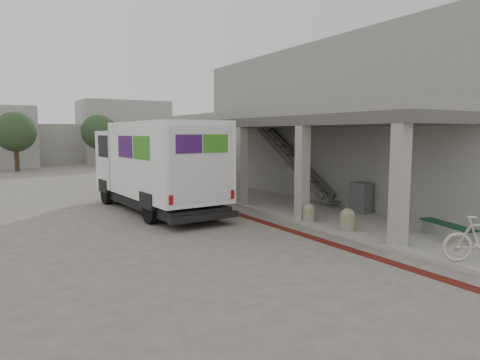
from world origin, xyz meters
TOP-DOWN VIEW (x-y plane):
  - ground at (0.00, 0.00)m, footprint 120.00×120.00m
  - bike_lane_stripe at (1.00, 2.00)m, footprint 0.35×40.00m
  - sidewalk at (4.00, 0.00)m, footprint 4.40×28.00m
  - transit_building at (6.83, 4.50)m, footprint 7.60×17.00m
  - distant_backdrop at (-2.84, 35.89)m, footprint 28.00×10.00m
  - tree_left at (-5.00, 28.00)m, footprint 3.20×3.20m
  - tree_mid at (2.00, 30.00)m, footprint 3.20×3.20m
  - tree_right at (10.00, 29.00)m, footprint 3.20×3.20m
  - fedex_truck at (-1.42, 5.24)m, footprint 2.99×8.31m
  - bench at (3.83, -3.78)m, footprint 0.88×1.89m
  - bollard_near at (2.12, 0.13)m, footprint 0.40×0.40m
  - bollard_far at (2.22, -1.57)m, footprint 0.46×0.46m
  - utility_cabinet at (4.75, 0.32)m, footprint 0.59×0.74m

SIDE VIEW (x-z plane):
  - ground at x=0.00m, z-range 0.00..0.00m
  - bike_lane_stripe at x=1.00m, z-range 0.00..0.01m
  - sidewalk at x=4.00m, z-range 0.00..0.12m
  - bollard_near at x=2.12m, z-range 0.12..0.72m
  - bench at x=3.83m, z-range 0.21..0.65m
  - bollard_far at x=2.22m, z-range 0.12..0.81m
  - utility_cabinet at x=4.75m, z-range 0.12..1.26m
  - fedex_truck at x=-1.42m, z-range 0.11..3.60m
  - distant_backdrop at x=-2.84m, z-range -0.55..5.95m
  - tree_left at x=-5.00m, z-range 0.78..5.58m
  - tree_mid at x=2.00m, z-range 0.78..5.58m
  - tree_right at x=10.00m, z-range 0.78..5.58m
  - transit_building at x=6.83m, z-range -0.10..6.90m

